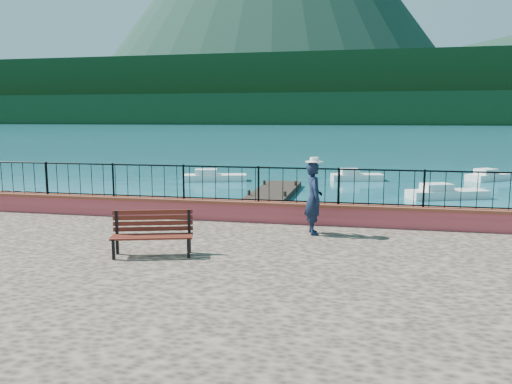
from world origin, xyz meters
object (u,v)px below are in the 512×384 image
at_px(boat_4, 357,174).
at_px(boat_5, 491,174).
at_px(boat_0, 184,209).
at_px(person, 314,198).
at_px(boat_3, 215,175).
at_px(boat_2, 447,191).
at_px(park_bench, 153,242).

height_order(boat_4, boat_5, same).
bearing_deg(boat_0, boat_5, 42.62).
relative_size(person, boat_0, 0.50).
height_order(boat_3, boat_5, same).
relative_size(boat_3, boat_4, 1.22).
height_order(person, boat_0, person).
bearing_deg(boat_3, boat_2, -33.00).
height_order(park_bench, boat_4, park_bench).
xyz_separation_m(boat_2, boat_3, (-13.66, 4.39, 0.00)).
distance_m(park_bench, boat_3, 22.12).
bearing_deg(boat_2, park_bench, -137.57).
height_order(park_bench, boat_0, park_bench).
bearing_deg(park_bench, boat_0, 89.74).
bearing_deg(boat_5, boat_2, -152.50).
bearing_deg(boat_4, boat_5, 0.09).
bearing_deg(boat_4, boat_2, -68.09).
distance_m(park_bench, person, 4.19).
bearing_deg(park_bench, boat_5, 47.02).
distance_m(person, boat_5, 25.01).
relative_size(park_bench, boat_2, 0.44).
bearing_deg(person, boat_4, -19.53).
relative_size(person, boat_3, 0.45).
height_order(boat_2, boat_4, same).
xyz_separation_m(park_bench, boat_0, (-2.73, 9.32, -1.09)).
relative_size(boat_2, boat_5, 1.16).
relative_size(boat_0, boat_3, 0.90).
relative_size(boat_0, boat_2, 0.90).
bearing_deg(person, park_bench, 113.78).
relative_size(person, boat_4, 0.55).
height_order(boat_2, boat_3, same).
bearing_deg(boat_4, park_bench, -112.79).
height_order(person, boat_2, person).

